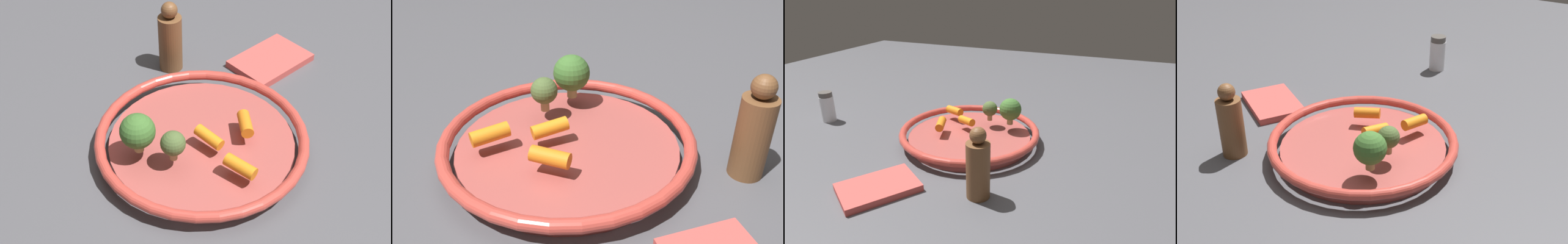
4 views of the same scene
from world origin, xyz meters
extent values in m
plane|color=#4C4C51|center=(0.00, 0.00, 0.00)|extent=(2.38, 2.38, 0.00)
cylinder|color=#A84C47|center=(0.00, 0.00, 0.01)|extent=(0.31, 0.31, 0.02)
torus|color=#BF4036|center=(0.00, 0.00, 0.03)|extent=(0.35, 0.35, 0.02)
cylinder|color=orange|center=(-0.03, 0.07, 0.05)|extent=(0.05, 0.04, 0.02)
cylinder|color=orange|center=(0.07, 0.08, 0.05)|extent=(0.04, 0.06, 0.02)
cylinder|color=orange|center=(0.02, 0.02, 0.05)|extent=(0.04, 0.05, 0.02)
cylinder|color=tan|center=(0.06, -0.09, 0.05)|extent=(0.02, 0.02, 0.02)
sphere|color=#3D6C2D|center=(0.06, -0.09, 0.08)|extent=(0.06, 0.06, 0.06)
cylinder|color=tan|center=(0.07, -0.03, 0.05)|extent=(0.01, 0.01, 0.02)
sphere|color=#4B6131|center=(0.07, -0.03, 0.07)|extent=(0.04, 0.04, 0.04)
cylinder|color=white|center=(-0.03, 0.44, 0.04)|extent=(0.04, 0.04, 0.07)
cylinder|color=#56514C|center=(-0.03, 0.44, 0.08)|extent=(0.04, 0.04, 0.01)
cylinder|color=brown|center=(-0.21, -0.11, 0.06)|extent=(0.05, 0.05, 0.11)
sphere|color=brown|center=(-0.21, -0.11, 0.13)|extent=(0.03, 0.03, 0.03)
cube|color=#D14C47|center=(-0.27, 0.07, 0.01)|extent=(0.18, 0.17, 0.01)
camera|label=1|loc=(0.64, 0.16, 0.66)|focal=51.46mm
camera|label=2|loc=(-0.33, 0.37, 0.36)|focal=39.94mm
camera|label=3|loc=(-0.71, -0.33, 0.38)|focal=31.28mm
camera|label=4|loc=(0.41, -0.71, 0.53)|focal=47.67mm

